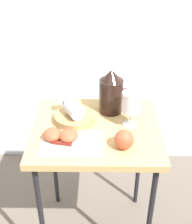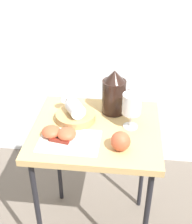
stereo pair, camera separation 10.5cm
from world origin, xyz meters
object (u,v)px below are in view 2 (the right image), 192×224
(apple_whole, at_px, (121,141))
(apple_half_left, at_px, (51,132))
(pitcher, at_px, (114,96))
(apple_half_right, at_px, (67,134))
(basket_tray, at_px, (76,117))
(wine_glass_upright, at_px, (132,106))
(knife, at_px, (66,143))
(table, at_px, (96,140))
(wine_glass_tipped_near, at_px, (75,108))

(apple_whole, bearing_deg, apple_half_left, 170.38)
(pitcher, bearing_deg, apple_half_right, -127.65)
(apple_half_right, bearing_deg, basket_tray, 84.78)
(wine_glass_upright, relative_size, knife, 0.79)
(basket_tray, xyz_separation_m, apple_whole, (0.21, -0.18, 0.02))
(wine_glass_upright, height_order, apple_half_left, wine_glass_upright)
(table, relative_size, knife, 3.44)
(wine_glass_upright, bearing_deg, wine_glass_tipped_near, 175.65)
(apple_half_left, xyz_separation_m, knife, (0.07, -0.04, -0.02))
(pitcher, xyz_separation_m, apple_half_left, (-0.25, -0.22, -0.06))
(apple_half_left, bearing_deg, table, 25.95)
(wine_glass_tipped_near, xyz_separation_m, apple_half_left, (-0.08, -0.13, -0.04))
(apple_half_right, bearing_deg, knife, -85.36)
(pitcher, bearing_deg, apple_half_left, -137.60)
(wine_glass_tipped_near, bearing_deg, apple_half_left, -122.11)
(basket_tray, bearing_deg, apple_half_left, -120.47)
(apple_whole, bearing_deg, apple_half_right, 169.46)
(wine_glass_upright, relative_size, apple_half_left, 2.06)
(pitcher, bearing_deg, basket_tray, -151.86)
(apple_whole, height_order, knife, apple_whole)
(basket_tray, bearing_deg, knife, -93.20)
(basket_tray, xyz_separation_m, wine_glass_upright, (0.25, -0.03, 0.09))
(apple_half_right, distance_m, knife, 0.04)
(apple_whole, bearing_deg, basket_tray, 138.59)
(wine_glass_upright, distance_m, apple_whole, 0.17)
(pitcher, xyz_separation_m, apple_whole, (0.04, -0.27, -0.05))
(table, distance_m, wine_glass_upright, 0.23)
(apple_half_left, bearing_deg, basket_tray, 59.53)
(apple_whole, xyz_separation_m, knife, (-0.22, 0.00, -0.03))
(pitcher, distance_m, apple_half_right, 0.30)
(apple_half_left, bearing_deg, wine_glass_upright, 18.23)
(wine_glass_tipped_near, height_order, knife, wine_glass_tipped_near)
(wine_glass_upright, xyz_separation_m, apple_half_left, (-0.33, -0.11, -0.08))
(table, distance_m, apple_half_right, 0.17)
(table, bearing_deg, pitcher, 63.71)
(wine_glass_upright, xyz_separation_m, apple_whole, (-0.04, -0.16, -0.07))
(apple_half_right, distance_m, apple_whole, 0.23)
(knife, bearing_deg, wine_glass_tipped_near, 86.83)
(table, bearing_deg, basket_tray, 153.25)
(knife, bearing_deg, wine_glass_upright, 30.66)
(basket_tray, xyz_separation_m, wine_glass_tipped_near, (-0.00, -0.01, 0.05))
(apple_whole, bearing_deg, knife, 178.85)
(wine_glass_upright, height_order, apple_half_right, wine_glass_upright)
(pitcher, height_order, apple_whole, pitcher)
(pitcher, distance_m, wine_glass_tipped_near, 0.19)
(basket_tray, relative_size, wine_glass_tipped_near, 1.13)
(basket_tray, distance_m, wine_glass_upright, 0.26)
(basket_tray, height_order, apple_half_left, apple_half_left)
(apple_half_left, relative_size, knife, 0.38)
(table, xyz_separation_m, basket_tray, (-0.10, 0.05, 0.09))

